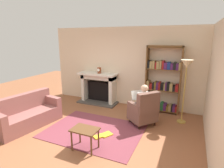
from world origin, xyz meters
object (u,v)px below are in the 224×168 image
at_px(bookshelf, 163,81).
at_px(armchair_reading, 144,110).
at_px(mantel_clock, 99,70).
at_px(side_table, 85,132).
at_px(seated_reader, 142,102).
at_px(sofa_floral, 27,114).
at_px(floor_lamp, 186,70).
at_px(fireplace, 99,87).

xyz_separation_m(bookshelf, armchair_reading, (-0.28, -1.20, -0.58)).
distance_m(mantel_clock, side_table, 2.99).
height_order(mantel_clock, bookshelf, bookshelf).
relative_size(seated_reader, sofa_floral, 0.64).
distance_m(seated_reader, sofa_floral, 3.13).
bearing_deg(mantel_clock, side_table, -68.46).
relative_size(sofa_floral, floor_lamp, 1.01).
xyz_separation_m(sofa_floral, side_table, (2.02, -0.30, 0.08)).
distance_m(armchair_reading, seated_reader, 0.23).
xyz_separation_m(bookshelf, floor_lamp, (0.67, -0.58, 0.50)).
distance_m(fireplace, sofa_floral, 2.64).
bearing_deg(bookshelf, armchair_reading, -103.11).
relative_size(armchair_reading, seated_reader, 0.85).
relative_size(fireplace, mantel_clock, 6.88).
relative_size(armchair_reading, sofa_floral, 0.54).
bearing_deg(floor_lamp, bookshelf, 138.81).
xyz_separation_m(armchair_reading, floor_lamp, (0.95, 0.61, 1.08)).
bearing_deg(floor_lamp, sofa_floral, -153.31).
relative_size(mantel_clock, bookshelf, 0.10).
relative_size(armchair_reading, side_table, 1.73).
bearing_deg(mantel_clock, seated_reader, -28.43).
bearing_deg(floor_lamp, mantel_clock, 171.07).
bearing_deg(side_table, mantel_clock, 111.54).
bearing_deg(seated_reader, bookshelf, -158.24).
bearing_deg(armchair_reading, sofa_floral, -25.56).
bearing_deg(floor_lamp, side_table, -128.99).
height_order(sofa_floral, side_table, sofa_floral).
distance_m(mantel_clock, seated_reader, 2.16).
relative_size(mantel_clock, floor_lamp, 0.12).
distance_m(bookshelf, side_table, 3.09).
bearing_deg(bookshelf, mantel_clock, -176.46).
xyz_separation_m(fireplace, sofa_floral, (-0.89, -2.47, -0.27)).
distance_m(mantel_clock, bookshelf, 2.20).
relative_size(bookshelf, armchair_reading, 2.18).
distance_m(side_table, floor_lamp, 3.07).
xyz_separation_m(armchair_reading, side_table, (-0.86, -1.61, -0.03)).
xyz_separation_m(armchair_reading, seated_reader, (-0.09, 0.08, 0.20)).
relative_size(bookshelf, sofa_floral, 1.18).
bearing_deg(side_table, floor_lamp, 51.01).
bearing_deg(sofa_floral, armchair_reading, -56.19).
distance_m(armchair_reading, sofa_floral, 3.16).
bearing_deg(armchair_reading, fireplace, -80.32).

